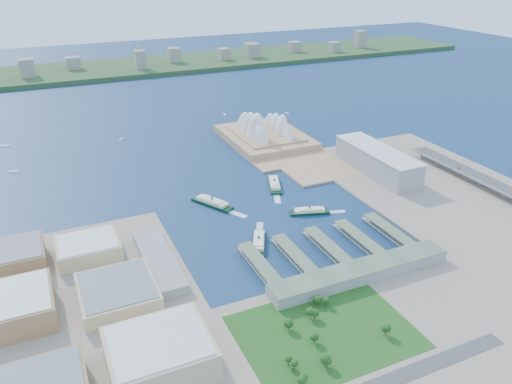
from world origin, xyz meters
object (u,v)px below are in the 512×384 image
opera_house (265,124)px  ferry_a (212,201)px  car_c (459,168)px  ferry_b (274,182)px  ferry_c (259,240)px  ferry_d (309,210)px  toaster_building (377,161)px

opera_house → ferry_a: size_ratio=2.93×
ferry_a → car_c: size_ratio=13.42×
ferry_b → car_c: bearing=2.4°
ferry_c → ferry_d: 99.54m
opera_house → car_c: bearing=-53.9°
opera_house → ferry_d: bearing=-103.5°
opera_house → toaster_building: (90.00, -200.00, -11.50)m
toaster_building → ferry_a: bearing=179.0°
ferry_a → ferry_b: 102.84m
car_c → ferry_a: bearing=169.5°
ferry_b → ferry_d: 92.71m
ferry_a → ferry_c: (14.84, -115.38, -0.51)m
ferry_b → toaster_building: bearing=12.3°
car_c → ferry_d: bearing=-178.4°
ferry_c → car_c: (346.19, 48.71, 10.22)m
opera_house → ferry_c: bearing=-116.5°
ferry_c → ferry_d: size_ratio=1.10×
ferry_d → opera_house: bearing=3.6°
toaster_building → ferry_b: size_ratio=2.62×
opera_house → ferry_b: 191.39m
ferry_b → ferry_d: (4.12, -92.62, -0.76)m
ferry_a → car_c: 367.25m
opera_house → car_c: size_ratio=39.34×
toaster_building → ferry_c: bearing=-155.7°
ferry_b → ferry_c: size_ratio=1.05×
ferry_d → car_c: bearing=-71.3°
ferry_c → opera_house: bearing=-90.2°
opera_house → ferry_b: size_ratio=3.05×
ferry_a → ferry_c: bearing=-111.9°
toaster_building → car_c: bearing=-31.6°
ferry_b → ferry_c: ferry_b is taller
car_c → opera_house: bearing=126.1°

